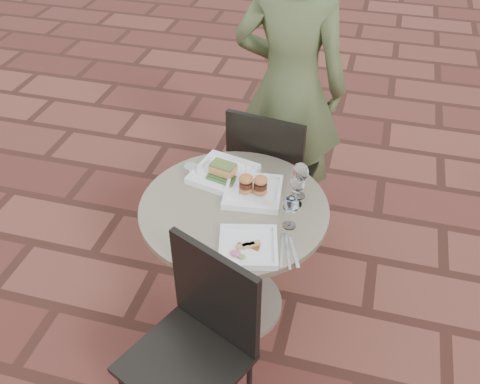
% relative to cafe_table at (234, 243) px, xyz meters
% --- Properties ---
extents(ground, '(60.00, 60.00, 0.00)m').
position_rel_cafe_table_xyz_m(ground, '(0.30, 0.14, -0.48)').
color(ground, brown).
rests_on(ground, ground).
extents(cafe_table, '(0.90, 0.90, 0.73)m').
position_rel_cafe_table_xyz_m(cafe_table, '(0.00, 0.00, 0.00)').
color(cafe_table, gray).
rests_on(cafe_table, ground).
extents(chair_far, '(0.50, 0.50, 0.93)m').
position_rel_cafe_table_xyz_m(chair_far, '(0.05, 0.59, 0.07)').
color(chair_far, black).
rests_on(chair_far, ground).
extents(chair_near, '(0.58, 0.58, 0.93)m').
position_rel_cafe_table_xyz_m(chair_near, '(0.02, -0.61, 0.07)').
color(chair_near, black).
rests_on(chair_near, ground).
extents(diner, '(0.66, 0.44, 1.81)m').
position_rel_cafe_table_xyz_m(diner, '(0.08, 0.89, 0.42)').
color(diner, '#4A5830').
rests_on(diner, ground).
extents(plate_salmon, '(0.34, 0.34, 0.08)m').
position_rel_cafe_table_xyz_m(plate_salmon, '(-0.11, 0.20, 0.27)').
color(plate_salmon, white).
rests_on(plate_salmon, cafe_table).
extents(plate_sliders, '(0.30, 0.30, 0.17)m').
position_rel_cafe_table_xyz_m(plate_sliders, '(0.07, 0.11, 0.28)').
color(plate_sliders, white).
rests_on(plate_sliders, cafe_table).
extents(plate_tuna, '(0.30, 0.30, 0.03)m').
position_rel_cafe_table_xyz_m(plate_tuna, '(0.14, -0.26, 0.26)').
color(plate_tuna, white).
rests_on(plate_tuna, cafe_table).
extents(wine_glass_right, '(0.07, 0.07, 0.17)m').
position_rel_cafe_table_xyz_m(wine_glass_right, '(0.28, -0.07, 0.37)').
color(wine_glass_right, white).
rests_on(wine_glass_right, cafe_table).
extents(wine_glass_mid, '(0.08, 0.08, 0.19)m').
position_rel_cafe_table_xyz_m(wine_glass_mid, '(0.28, 0.15, 0.38)').
color(wine_glass_mid, white).
rests_on(wine_glass_mid, cafe_table).
extents(wine_glass_far, '(0.07, 0.07, 0.17)m').
position_rel_cafe_table_xyz_m(wine_glass_far, '(0.28, 0.09, 0.36)').
color(wine_glass_far, white).
rests_on(wine_glass_far, cafe_table).
extents(steel_ramekin, '(0.07, 0.07, 0.05)m').
position_rel_cafe_table_xyz_m(steel_ramekin, '(-0.28, 0.18, 0.27)').
color(steel_ramekin, silver).
rests_on(steel_ramekin, cafe_table).
extents(cutlery_set, '(0.16, 0.23, 0.00)m').
position_rel_cafe_table_xyz_m(cutlery_set, '(0.31, -0.23, 0.25)').
color(cutlery_set, silver).
rests_on(cutlery_set, cafe_table).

